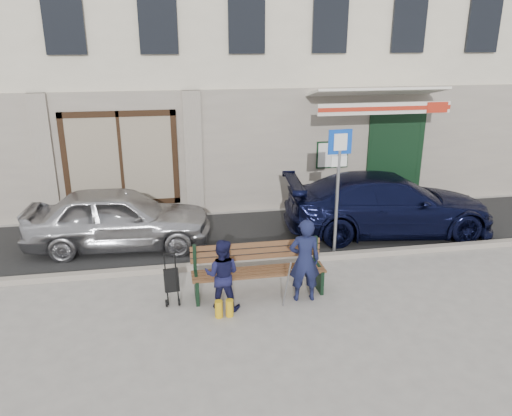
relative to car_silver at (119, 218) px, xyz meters
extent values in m
plane|color=#9E9991|center=(3.19, -2.98, -0.68)|extent=(80.00, 80.00, 0.00)
cube|color=#282828|center=(3.19, 0.12, -0.67)|extent=(60.00, 3.20, 0.01)
cube|color=#9E9384|center=(3.19, -1.48, -0.62)|extent=(60.00, 0.18, 0.12)
cube|color=beige|center=(3.19, 5.52, 4.32)|extent=(20.00, 7.00, 10.00)
cube|color=#9E9384|center=(3.19, 1.98, 0.92)|extent=(20.00, 0.12, 3.20)
cube|color=maroon|center=(-0.01, 2.04, 0.87)|extent=(2.50, 0.12, 2.00)
cube|color=black|center=(7.29, 1.90, 0.62)|extent=(1.60, 0.10, 2.60)
cube|color=black|center=(7.29, 2.37, 0.52)|extent=(1.25, 0.90, 2.40)
cube|color=white|center=(5.49, 1.87, 0.77)|extent=(0.80, 0.03, 0.65)
cube|color=white|center=(6.39, 1.65, 2.40)|extent=(3.40, 1.72, 0.42)
cube|color=white|center=(6.39, 0.79, 2.12)|extent=(3.40, 0.05, 0.28)
cube|color=#B42716|center=(6.39, 0.76, 2.12)|extent=(3.40, 0.02, 0.10)
imported|color=#ADACB1|center=(0.00, 0.00, 0.00)|extent=(4.08, 1.87, 1.36)
imported|color=black|center=(6.19, -0.22, 0.03)|extent=(5.05, 2.44, 1.42)
cylinder|color=gray|center=(4.55, -1.23, 0.62)|extent=(0.07, 0.07, 2.60)
cube|color=#0D40B6|center=(4.55, -1.23, 1.77)|extent=(0.50, 0.07, 0.50)
cube|color=white|center=(4.55, -1.26, 1.77)|extent=(0.28, 0.04, 0.34)
cube|color=white|center=(4.55, -1.23, 1.37)|extent=(0.34, 0.05, 0.22)
cube|color=brown|center=(2.62, -2.71, -0.23)|extent=(2.40, 0.50, 0.04)
cube|color=brown|center=(2.62, -2.43, 0.06)|extent=(2.40, 0.10, 0.36)
cube|color=black|center=(1.50, -2.71, -0.45)|extent=(0.06, 0.50, 0.45)
cube|color=black|center=(3.74, -2.71, -0.45)|extent=(0.06, 0.50, 0.45)
cube|color=white|center=(3.37, -2.81, -0.20)|extent=(0.34, 0.25, 0.11)
cylinder|color=gray|center=(2.97, -3.38, -0.18)|extent=(0.07, 0.34, 0.96)
cylinder|color=gold|center=(1.82, -3.36, -0.53)|extent=(0.13, 0.13, 0.30)
cylinder|color=gold|center=(2.00, -3.36, -0.53)|extent=(0.13, 0.13, 0.30)
imported|color=#151939|center=(3.37, -3.02, 0.08)|extent=(0.58, 0.40, 1.51)
imported|color=#15163A|center=(1.92, -3.06, -0.05)|extent=(0.73, 0.65, 1.26)
cylinder|color=black|center=(0.96, -2.85, -0.62)|extent=(0.04, 0.13, 0.13)
cylinder|color=black|center=(1.18, -2.85, -0.62)|extent=(0.04, 0.13, 0.13)
cube|color=black|center=(1.07, -2.67, -0.27)|extent=(0.28, 0.25, 0.43)
cylinder|color=black|center=(1.07, -2.56, 0.19)|extent=(0.24, 0.05, 0.02)
camera|label=1|loc=(1.13, -10.64, 3.75)|focal=35.00mm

